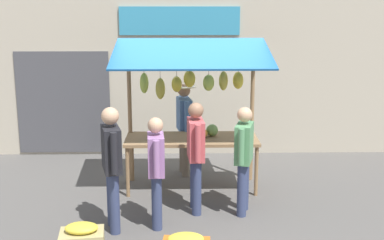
{
  "coord_description": "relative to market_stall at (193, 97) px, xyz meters",
  "views": [
    {
      "loc": [
        0.17,
        8.09,
        2.99
      ],
      "look_at": [
        0.0,
        0.3,
        1.25
      ],
      "focal_mm": 46.84,
      "sensor_mm": 36.0,
      "label": 1
    }
  ],
  "objects": [
    {
      "name": "vendor_with_sunhat",
      "position": [
        0.14,
        -0.69,
        -0.57
      ],
      "size": [
        0.43,
        0.7,
        1.67
      ],
      "rotation": [
        0.0,
        0.0,
        1.72
      ],
      "color": "#726656",
      "rests_on": "ground"
    },
    {
      "name": "street_backdrop",
      "position": [
        0.08,
        -2.13,
        0.14
      ],
      "size": [
        9.0,
        0.3,
        3.4
      ],
      "color": "#B2A893",
      "rests_on": "ground"
    },
    {
      "name": "produce_crate_near",
      "position": [
        1.43,
        2.42,
        -1.37
      ],
      "size": [
        0.58,
        0.45,
        0.42
      ],
      "color": "tan",
      "rests_on": "ground"
    },
    {
      "name": "shopper_with_shopping_bag",
      "position": [
        -0.72,
        1.15,
        -0.63
      ],
      "size": [
        0.34,
        0.67,
        1.61
      ],
      "rotation": [
        0.0,
        0.0,
        -1.83
      ],
      "color": "navy",
      "rests_on": "ground"
    },
    {
      "name": "ground_plane",
      "position": [
        0.02,
        0.06,
        -1.56
      ],
      "size": [
        40.0,
        40.0,
        0.0
      ],
      "primitive_type": "plane",
      "color": "#514F4C"
    },
    {
      "name": "market_stall",
      "position": [
        0.0,
        0.0,
        0.0
      ],
      "size": [
        2.5,
        1.46,
        2.5
      ],
      "color": "olive",
      "rests_on": "ground"
    },
    {
      "name": "shopper_in_grey_tee",
      "position": [
        1.13,
        1.68,
        -0.55
      ],
      "size": [
        0.34,
        0.71,
        1.72
      ],
      "rotation": [
        0.0,
        0.0,
        -1.32
      ],
      "color": "navy",
      "rests_on": "ground"
    },
    {
      "name": "shopper_with_ponytail",
      "position": [
        0.54,
        1.58,
        -0.67
      ],
      "size": [
        0.25,
        0.67,
        1.56
      ],
      "rotation": [
        0.0,
        0.0,
        -1.5
      ],
      "color": "navy",
      "rests_on": "ground"
    },
    {
      "name": "shopper_in_striped_shirt",
      "position": [
        -0.02,
        1.07,
        -0.59
      ],
      "size": [
        0.26,
        0.71,
        1.66
      ],
      "rotation": [
        0.0,
        0.0,
        -1.5
      ],
      "color": "navy",
      "rests_on": "ground"
    }
  ]
}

